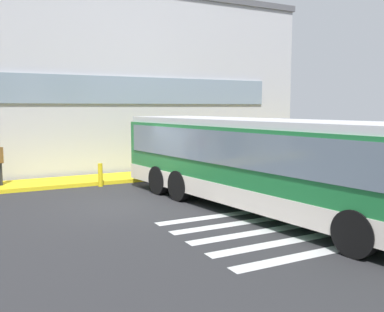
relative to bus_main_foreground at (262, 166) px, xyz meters
The scene contains 6 objects.
ground_plane 4.18m from the bus_main_foreground, 141.02° to the left, with size 80.00×90.00×0.02m, color #2B2B2D.
bay_paint_stripes 2.42m from the bus_main_foreground, 122.33° to the right, with size 4.40×3.96×0.01m.
terminal_building 14.91m from the bus_main_foreground, 104.96° to the left, with size 24.46×13.80×8.43m.
boarding_curb 8.02m from the bus_main_foreground, 112.90° to the left, with size 26.66×2.00×0.15m, color yellow.
bus_main_foreground is the anchor object (origin of this frame).
safety_bollard_yellow 6.89m from the bus_main_foreground, 116.96° to the left, with size 0.18×0.18×0.90m, color yellow.
Camera 1 is at (-4.44, -12.49, 3.06)m, focal length 40.05 mm.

